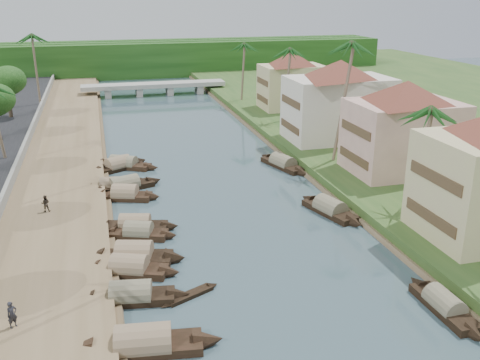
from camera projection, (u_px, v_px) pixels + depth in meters
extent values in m
plane|color=#374C53|center=(260.00, 263.00, 40.69)|extent=(220.00, 220.00, 0.00)
cube|color=brown|center=(55.00, 188.00, 54.88)|extent=(10.00, 180.00, 0.80)
cube|color=#28481C|center=(364.00, 160.00, 63.32)|extent=(16.00, 180.00, 1.20)
cube|color=slate|center=(10.00, 183.00, 53.54)|extent=(0.40, 180.00, 1.10)
cube|color=#13340E|center=(143.00, 61.00, 125.86)|extent=(120.00, 4.00, 8.00)
cube|color=#13340E|center=(141.00, 58.00, 130.42)|extent=(120.00, 4.00, 8.00)
cube|color=#13340E|center=(139.00, 56.00, 134.97)|extent=(120.00, 4.00, 8.00)
cube|color=gray|center=(154.00, 85.00, 105.59)|extent=(28.00, 4.00, 0.80)
cube|color=gray|center=(108.00, 93.00, 103.76)|extent=(1.20, 3.50, 1.80)
cube|color=gray|center=(139.00, 91.00, 105.22)|extent=(1.20, 3.50, 1.80)
cube|color=gray|center=(169.00, 90.00, 106.68)|extent=(1.20, 3.50, 1.80)
cube|color=gray|center=(199.00, 89.00, 108.14)|extent=(1.20, 3.50, 1.80)
cube|color=#4C3823|center=(430.00, 217.00, 40.95)|extent=(0.10, 6.40, 0.90)
cube|color=#4C3823|center=(435.00, 178.00, 39.88)|extent=(0.10, 6.40, 0.90)
cube|color=#DAAC9A|center=(403.00, 137.00, 56.65)|extent=(11.00, 8.00, 7.50)
pyramid|color=brown|center=(407.00, 91.00, 55.03)|extent=(14.11, 14.11, 2.20)
cube|color=#4C3823|center=(354.00, 158.00, 55.92)|extent=(0.10, 6.40, 0.90)
cube|color=#4C3823|center=(356.00, 130.00, 54.92)|extent=(0.10, 6.40, 0.90)
cube|color=beige|center=(338.00, 109.00, 69.07)|extent=(13.00, 8.00, 8.00)
pyramid|color=brown|center=(340.00, 69.00, 67.37)|extent=(15.59, 15.59, 2.20)
cube|color=#4C3823|center=(290.00, 127.00, 68.15)|extent=(0.10, 6.40, 0.90)
cube|color=#4C3823|center=(291.00, 102.00, 67.08)|extent=(0.10, 6.40, 0.90)
cube|color=tan|center=(292.00, 87.00, 87.69)|extent=(10.00, 7.00, 7.00)
pyramid|color=brown|center=(293.00, 58.00, 86.16)|extent=(12.62, 12.62, 2.20)
cube|color=#4C3823|center=(262.00, 99.00, 87.05)|extent=(0.10, 5.60, 0.90)
cube|color=#4C3823|center=(262.00, 82.00, 86.11)|extent=(0.10, 5.60, 0.90)
cube|color=black|center=(144.00, 347.00, 30.72)|extent=(6.97, 2.96, 0.70)
cone|color=black|center=(209.00, 341.00, 31.16)|extent=(2.16, 2.13, 2.11)
cone|color=black|center=(77.00, 352.00, 30.23)|extent=(2.16, 2.13, 2.11)
cylinder|color=#7E6950|center=(143.00, 342.00, 30.60)|extent=(5.40, 2.84, 2.19)
cube|color=black|center=(131.00, 299.00, 35.58)|extent=(5.96, 2.74, 0.70)
cone|color=black|center=(179.00, 295.00, 35.84)|extent=(1.90, 1.90, 1.83)
cone|color=black|center=(82.00, 300.00, 35.26)|extent=(1.90, 1.90, 1.83)
cylinder|color=#7A755B|center=(131.00, 294.00, 35.45)|extent=(4.64, 2.60, 1.90)
cube|color=black|center=(130.00, 271.00, 39.08)|extent=(5.79, 3.73, 0.70)
cone|color=black|center=(171.00, 273.00, 38.73)|extent=(2.09, 2.14, 1.85)
cone|color=black|center=(90.00, 268.00, 39.37)|extent=(2.09, 2.14, 1.85)
cylinder|color=#7E6950|center=(130.00, 267.00, 38.95)|extent=(4.61, 3.33, 1.94)
cube|color=black|center=(135.00, 259.00, 40.83)|extent=(6.07, 3.66, 0.70)
cone|color=black|center=(176.00, 259.00, 40.76)|extent=(2.16, 2.36, 2.15)
cone|color=black|center=(94.00, 258.00, 40.86)|extent=(2.16, 2.36, 2.15)
cylinder|color=#7E6950|center=(134.00, 255.00, 40.71)|extent=(4.80, 3.38, 2.28)
cube|color=black|center=(139.00, 235.00, 44.84)|extent=(5.05, 3.25, 0.70)
cone|color=black|center=(170.00, 236.00, 44.58)|extent=(1.84, 1.92, 1.68)
cone|color=black|center=(108.00, 233.00, 45.05)|extent=(1.84, 1.92, 1.68)
cylinder|color=#7A755B|center=(139.00, 231.00, 44.72)|extent=(4.02, 2.92, 1.77)
cube|color=black|center=(135.00, 228.00, 46.29)|extent=(5.76, 3.06, 0.70)
cone|color=black|center=(170.00, 227.00, 46.28)|extent=(1.92, 1.90, 1.73)
cone|color=black|center=(100.00, 227.00, 46.24)|extent=(1.92, 1.90, 1.73)
cylinder|color=#7E6950|center=(135.00, 224.00, 46.16)|extent=(4.52, 2.80, 1.80)
cube|color=black|center=(125.00, 197.00, 53.13)|extent=(5.44, 3.44, 0.70)
cone|color=black|center=(153.00, 197.00, 52.92)|extent=(1.97, 2.10, 1.87)
cone|color=black|center=(97.00, 196.00, 53.27)|extent=(1.97, 2.10, 1.87)
cylinder|color=#7E6950|center=(125.00, 194.00, 53.00)|extent=(4.32, 3.12, 1.98)
cube|color=black|center=(125.00, 188.00, 55.59)|extent=(6.34, 3.68, 0.70)
cone|color=black|center=(154.00, 181.00, 57.34)|extent=(2.17, 2.10, 1.82)
cone|color=black|center=(93.00, 194.00, 53.79)|extent=(2.17, 2.10, 1.82)
cylinder|color=#7A755B|center=(125.00, 185.00, 55.47)|extent=(5.00, 3.29, 1.88)
cube|color=black|center=(112.00, 188.00, 55.54)|extent=(5.14, 2.24, 0.70)
cone|color=black|center=(139.00, 186.00, 55.86)|extent=(1.61, 1.63, 1.63)
cone|color=black|center=(85.00, 189.00, 55.16)|extent=(1.61, 1.63, 1.63)
cylinder|color=#7E6950|center=(112.00, 185.00, 55.41)|extent=(3.98, 2.15, 1.69)
cube|color=black|center=(118.00, 168.00, 61.87)|extent=(5.83, 4.40, 0.70)
cone|color=black|center=(140.00, 162.00, 63.88)|extent=(2.26, 2.30, 1.91)
cone|color=black|center=(94.00, 173.00, 59.81)|extent=(2.26, 2.30, 1.91)
cylinder|color=#7E6950|center=(118.00, 165.00, 61.75)|extent=(4.71, 3.82, 2.00)
cube|color=black|center=(124.00, 166.00, 62.55)|extent=(6.47, 4.73, 0.70)
cone|color=black|center=(152.00, 168.00, 61.67)|extent=(2.37, 2.30, 1.82)
cone|color=black|center=(96.00, 163.00, 63.38)|extent=(2.37, 2.30, 1.82)
cylinder|color=#7A755B|center=(123.00, 163.00, 62.43)|extent=(5.19, 4.04, 1.86)
cube|color=black|center=(120.00, 165.00, 62.98)|extent=(4.92, 2.85, 0.70)
cone|color=black|center=(141.00, 161.00, 64.26)|extent=(1.70, 1.71, 1.52)
cone|color=black|center=(98.00, 168.00, 61.64)|extent=(1.70, 1.71, 1.52)
cylinder|color=#7E6950|center=(120.00, 162.00, 62.85)|extent=(3.89, 2.58, 1.58)
cube|color=black|center=(444.00, 308.00, 34.49)|extent=(1.66, 5.67, 0.70)
cone|color=black|center=(416.00, 283.00, 37.32)|extent=(1.46, 1.61, 1.63)
cone|color=black|center=(476.00, 336.00, 31.62)|extent=(1.46, 1.61, 1.63)
cylinder|color=#7A755B|center=(444.00, 303.00, 34.37)|extent=(1.71, 4.34, 1.67)
cube|color=black|center=(330.00, 212.00, 49.65)|extent=(3.59, 6.35, 0.70)
cone|color=black|center=(307.00, 199.00, 52.32)|extent=(2.16, 2.16, 1.92)
cone|color=black|center=(355.00, 223.00, 46.93)|extent=(2.16, 2.16, 1.92)
cylinder|color=#7A755B|center=(330.00, 208.00, 49.52)|extent=(3.25, 5.00, 2.00)
cube|color=black|center=(283.00, 166.00, 62.73)|extent=(3.74, 6.83, 0.70)
cone|color=black|center=(265.00, 157.00, 65.61)|extent=(2.17, 2.28, 1.90)
cone|color=black|center=(302.00, 173.00, 59.79)|extent=(2.17, 2.28, 1.90)
cylinder|color=#7A755B|center=(283.00, 162.00, 62.60)|extent=(3.35, 5.37, 1.95)
cube|color=black|center=(190.00, 295.00, 36.18)|extent=(3.42, 2.17, 0.35)
cone|color=black|center=(213.00, 286.00, 37.36)|extent=(1.10, 1.06, 0.76)
cone|color=black|center=(166.00, 306.00, 34.99)|extent=(1.10, 1.06, 0.76)
cube|color=black|center=(123.00, 183.00, 57.35)|extent=(4.22, 1.31, 0.35)
cone|color=black|center=(144.00, 180.00, 58.16)|extent=(1.13, 0.95, 0.83)
cone|color=black|center=(101.00, 186.00, 56.54)|extent=(1.13, 0.95, 0.83)
cylinder|color=#75614E|center=(420.00, 158.00, 46.94)|extent=(1.28, 0.36, 8.93)
sphere|color=#194B19|center=(425.00, 110.00, 45.51)|extent=(3.20, 3.20, 3.20)
cylinder|color=#75614E|center=(339.00, 103.00, 59.33)|extent=(2.01, 0.36, 13.25)
sphere|color=#194B19|center=(343.00, 44.00, 57.20)|extent=(3.20, 3.20, 3.20)
cylinder|color=#75614E|center=(286.00, 85.00, 78.64)|extent=(1.12, 0.36, 10.58)
sphere|color=#194B19|center=(287.00, 50.00, 76.94)|extent=(3.20, 3.20, 3.20)
cylinder|color=#75614E|center=(242.00, 72.00, 93.93)|extent=(0.92, 0.36, 9.82)
sphere|color=#194B19|center=(242.00, 44.00, 92.36)|extent=(3.20, 3.20, 3.20)
cylinder|color=#75614E|center=(36.00, 70.00, 89.07)|extent=(0.38, 0.36, 11.51)
sphere|color=#194B19|center=(32.00, 36.00, 87.22)|extent=(3.20, 3.20, 3.20)
cylinder|color=#49392A|center=(10.00, 105.00, 81.04)|extent=(0.60, 0.60, 3.70)
ellipsoid|color=#13340E|center=(6.00, 82.00, 79.86)|extent=(5.15, 5.15, 4.23)
cylinder|color=#49392A|center=(363.00, 119.00, 73.38)|extent=(0.60, 0.60, 3.58)
ellipsoid|color=#13340E|center=(364.00, 94.00, 72.24)|extent=(4.72, 4.72, 3.88)
imported|color=#222228|center=(12.00, 315.00, 31.32)|extent=(0.73, 0.68, 1.68)
imported|color=#362E25|center=(45.00, 203.00, 47.91)|extent=(0.79, 0.64, 1.54)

